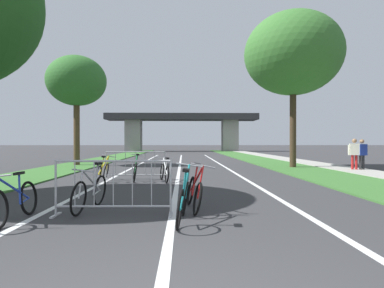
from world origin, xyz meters
name	(u,v)px	position (x,y,z in m)	size (l,w,h in m)	color
grass_verge_left	(103,160)	(-6.01, 23.33, 0.03)	(2.83, 57.03, 0.05)	#386B2D
grass_verge_right	(257,159)	(6.01, 23.33, 0.03)	(2.83, 57.03, 0.05)	#386B2D
sidewalk_path_right	(287,159)	(8.33, 23.33, 0.04)	(1.81, 57.03, 0.08)	#9E9B93
lane_stripe_center	(180,166)	(0.00, 16.50, 0.00)	(0.14, 32.99, 0.01)	silver
lane_stripe_right_lane	(224,166)	(2.53, 16.50, 0.00)	(0.14, 32.99, 0.01)	silver
lane_stripe_left_lane	(135,166)	(-2.53, 16.50, 0.00)	(0.14, 32.99, 0.01)	silver
overpass_bridge	(182,124)	(0.00, 47.13, 4.11)	(22.51, 4.25, 5.62)	#2D2D30
tree_left_oak_mid	(77,81)	(-6.09, 17.34, 4.97)	(3.46, 3.46, 6.48)	#4C3823
tree_right_pine_near	(293,54)	(6.11, 15.30, 6.12)	(5.21, 5.21, 8.35)	#3D2D1E
crowd_barrier_nearest	(113,188)	(-1.11, 4.04, 0.52)	(2.22, 0.48, 1.05)	#ADADB2
crowd_barrier_second	(135,166)	(-1.56, 9.94, 0.52)	(2.22, 0.49, 1.05)	#ADADB2
bicycle_teal_0	(183,200)	(0.21, 3.51, 0.38)	(0.51, 1.70, 1.00)	black
bicycle_blue_1	(14,201)	(-2.73, 3.64, 0.36)	(0.50, 1.71, 0.88)	black
bicycle_yellow_2	(103,171)	(-2.63, 9.43, 0.36)	(0.47, 1.70, 0.93)	black
bicycle_white_3	(165,172)	(-0.45, 9.35, 0.34)	(0.56, 1.65, 0.87)	black
bicycle_silver_4	(90,192)	(-1.68, 4.55, 0.37)	(0.42, 1.71, 0.97)	black
bicycle_green_5	(135,170)	(-1.51, 9.57, 0.38)	(0.45, 1.74, 0.99)	black
bicycle_red_6	(194,192)	(0.43, 4.55, 0.36)	(0.57, 1.68, 0.99)	black
pedestrian_waiting	(362,152)	(8.74, 13.25, 0.93)	(0.55, 0.33, 1.53)	#262628
pedestrian_pushing_bike	(354,151)	(8.40, 13.30, 0.94)	(0.55, 0.37, 1.55)	#B21E1E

